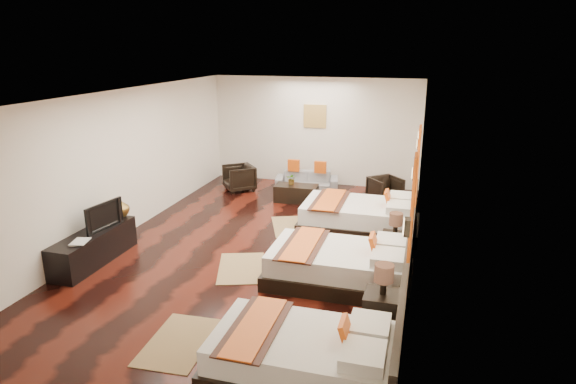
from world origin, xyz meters
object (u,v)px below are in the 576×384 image
(tv_console, at_px, (94,247))
(figurine, at_px, (119,207))
(nightstand_a, at_px, (382,307))
(nightstand_b, at_px, (394,244))
(table_plant, at_px, (292,179))
(sofa, at_px, (307,181))
(book, at_px, (73,242))
(bed_near, at_px, (304,355))
(armchair_left, at_px, (239,178))
(bed_far, at_px, (361,216))
(bed_mid, at_px, (341,265))
(tv, at_px, (101,215))
(armchair_right, at_px, (385,190))
(coffee_table, at_px, (296,193))

(tv_console, relative_size, figurine, 4.78)
(nightstand_a, xyz_separation_m, nightstand_b, (-0.00, 2.25, -0.02))
(figurine, height_order, table_plant, figurine)
(tv_console, bearing_deg, sofa, 64.93)
(nightstand_b, xyz_separation_m, tv_console, (-4.94, -1.48, -0.03))
(nightstand_a, relative_size, book, 2.84)
(bed_near, relative_size, tv_console, 1.15)
(nightstand_a, distance_m, armchair_left, 6.85)
(bed_far, distance_m, armchair_left, 3.92)
(nightstand_b, bearing_deg, armchair_left, 141.96)
(book, bearing_deg, bed_mid, 12.26)
(bed_mid, bearing_deg, bed_far, 89.97)
(bed_near, relative_size, armchair_left, 2.87)
(bed_far, distance_m, book, 5.30)
(sofa, distance_m, table_plant, 1.06)
(nightstand_b, bearing_deg, bed_near, -102.29)
(nightstand_a, distance_m, nightstand_b, 2.25)
(bed_far, bearing_deg, nightstand_b, -59.17)
(figurine, bearing_deg, bed_far, 24.60)
(figurine, bearing_deg, tv, -85.23)
(nightstand_b, bearing_deg, armchair_right, 97.81)
(nightstand_b, relative_size, sofa, 0.55)
(bed_near, distance_m, nightstand_b, 3.52)
(nightstand_b, height_order, sofa, nightstand_b)
(nightstand_b, distance_m, coffee_table, 3.69)
(bed_mid, bearing_deg, figurine, 174.78)
(tv, distance_m, table_plant, 4.66)
(armchair_left, distance_m, table_plant, 1.60)
(tv_console, xyz_separation_m, tv, (0.05, 0.21, 0.51))
(nightstand_a, bearing_deg, figurine, 162.36)
(bed_mid, bearing_deg, nightstand_b, 54.75)
(bed_far, distance_m, nightstand_b, 1.45)
(armchair_right, bearing_deg, tv_console, -174.87)
(bed_mid, xyz_separation_m, tv_console, (-4.20, -0.42, -0.02))
(bed_far, height_order, nightstand_a, nightstand_a)
(nightstand_b, height_order, coffee_table, nightstand_b)
(nightstand_a, relative_size, table_plant, 3.44)
(bed_mid, bearing_deg, coffee_table, 114.58)
(figurine, distance_m, armchair_right, 5.98)
(bed_near, height_order, coffee_table, bed_near)
(bed_mid, relative_size, book, 6.82)
(coffee_table, bearing_deg, armchair_left, 163.35)
(table_plant, bearing_deg, armchair_right, 12.31)
(tv, bearing_deg, armchair_left, -1.10)
(nightstand_a, distance_m, coffee_table, 5.57)
(bed_far, bearing_deg, tv_console, -146.97)
(tv, height_order, book, tv)
(bed_near, distance_m, tv, 4.71)
(nightstand_a, xyz_separation_m, armchair_right, (-0.44, 5.49, -0.02))
(table_plant, bearing_deg, armchair_left, 163.41)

